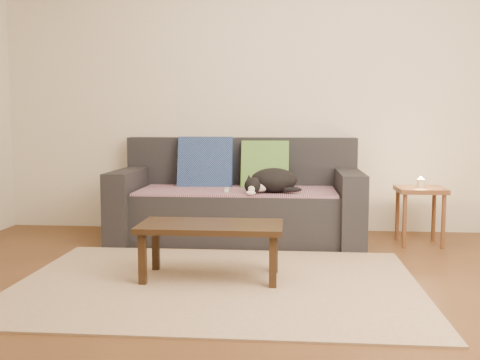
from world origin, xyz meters
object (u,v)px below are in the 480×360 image
at_px(sofa, 238,203).
at_px(wii_remote_a, 227,190).
at_px(coffee_table, 211,231).
at_px(wii_remote_b, 252,189).
at_px(side_table, 420,198).
at_px(cat, 272,181).

distance_m(sofa, wii_remote_a, 0.30).
bearing_deg(sofa, coffee_table, -92.37).
xyz_separation_m(wii_remote_b, side_table, (1.39, 0.06, -0.06)).
height_order(cat, wii_remote_b, cat).
xyz_separation_m(sofa, side_table, (1.52, -0.12, 0.08)).
bearing_deg(side_table, wii_remote_a, -175.02).
bearing_deg(cat, wii_remote_a, 174.52).
bearing_deg(sofa, cat, -43.15).
xyz_separation_m(sofa, wii_remote_a, (-0.07, -0.26, 0.15)).
height_order(cat, side_table, cat).
xyz_separation_m(wii_remote_a, wii_remote_b, (0.20, 0.08, 0.00)).
height_order(sofa, side_table, sofa).
bearing_deg(cat, wii_remote_b, 147.10).
relative_size(sofa, cat, 4.57).
height_order(cat, coffee_table, cat).
bearing_deg(sofa, side_table, -4.43).
relative_size(wii_remote_a, side_table, 0.32).
distance_m(cat, wii_remote_a, 0.38).
bearing_deg(coffee_table, wii_remote_a, 90.76).
xyz_separation_m(sofa, cat, (0.30, -0.28, 0.23)).
bearing_deg(side_table, wii_remote_b, -177.55).
bearing_deg(wii_remote_b, cat, -109.27).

